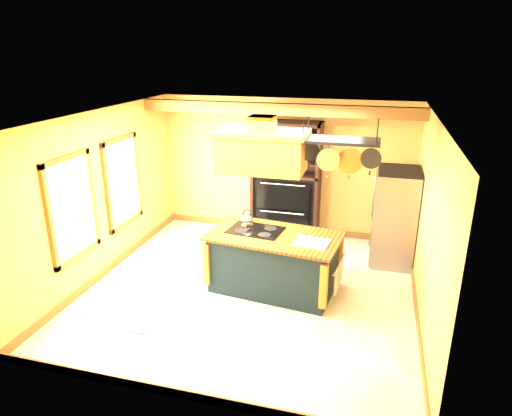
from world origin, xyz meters
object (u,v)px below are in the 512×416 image
at_px(pot_rack, 340,147).
at_px(kitchen_island, 274,262).
at_px(range_hood, 262,149).
at_px(refrigerator, 394,219).
at_px(hutch, 286,194).

bearing_deg(pot_rack, kitchen_island, -179.87).
xyz_separation_m(kitchen_island, range_hood, (-0.20, -0.00, 1.76)).
distance_m(range_hood, refrigerator, 2.85).
height_order(kitchen_island, hutch, hutch).
height_order(kitchen_island, refrigerator, refrigerator).
bearing_deg(kitchen_island, range_hood, -172.75).
xyz_separation_m(range_hood, refrigerator, (1.98, 1.48, -1.43)).
bearing_deg(hutch, kitchen_island, -83.24).
relative_size(kitchen_island, range_hood, 1.61).
relative_size(range_hood, hutch, 0.57).
relative_size(range_hood, refrigerator, 0.79).
bearing_deg(range_hood, pot_rack, 0.15).
height_order(range_hood, hutch, range_hood).
distance_m(pot_rack, refrigerator, 2.29).
bearing_deg(hutch, pot_rack, -61.57).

